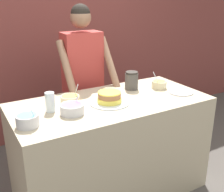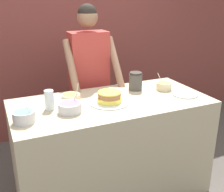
{
  "view_description": "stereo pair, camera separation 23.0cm",
  "coord_description": "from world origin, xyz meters",
  "px_view_note": "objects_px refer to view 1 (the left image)",
  "views": [
    {
      "loc": [
        -1.14,
        -1.58,
        1.82
      ],
      "look_at": [
        -0.02,
        0.37,
        1.01
      ],
      "focal_mm": 45.0,
      "sensor_mm": 36.0,
      "label": 1
    },
    {
      "loc": [
        -0.93,
        -1.68,
        1.82
      ],
      "look_at": [
        -0.02,
        0.37,
        1.01
      ],
      "focal_mm": 45.0,
      "sensor_mm": 36.0,
      "label": 2
    }
  ],
  "objects_px": {
    "person_baker": "(83,72)",
    "drinking_glass": "(50,102)",
    "frosting_bowl_blue": "(27,120)",
    "frosting_bowl_purple": "(72,109)",
    "frosting_bowl_olive": "(70,99)",
    "ceramic_plate": "(181,92)",
    "cake": "(109,98)",
    "frosting_bowl_yellow": "(159,84)",
    "stoneware_jar": "(132,81)"
  },
  "relations": [
    {
      "from": "person_baker",
      "to": "cake",
      "type": "height_order",
      "value": "person_baker"
    },
    {
      "from": "person_baker",
      "to": "drinking_glass",
      "type": "height_order",
      "value": "person_baker"
    },
    {
      "from": "frosting_bowl_yellow",
      "to": "person_baker",
      "type": "bearing_deg",
      "value": 135.31
    },
    {
      "from": "drinking_glass",
      "to": "ceramic_plate",
      "type": "distance_m",
      "value": 1.23
    },
    {
      "from": "person_baker",
      "to": "frosting_bowl_blue",
      "type": "relative_size",
      "value": 10.8
    },
    {
      "from": "cake",
      "to": "stoneware_jar",
      "type": "bearing_deg",
      "value": 30.79
    },
    {
      "from": "person_baker",
      "to": "frosting_bowl_yellow",
      "type": "distance_m",
      "value": 0.8
    },
    {
      "from": "person_baker",
      "to": "stoneware_jar",
      "type": "height_order",
      "value": "person_baker"
    },
    {
      "from": "frosting_bowl_blue",
      "to": "ceramic_plate",
      "type": "relative_size",
      "value": 0.69
    },
    {
      "from": "drinking_glass",
      "to": "stoneware_jar",
      "type": "distance_m",
      "value": 0.88
    },
    {
      "from": "stoneware_jar",
      "to": "ceramic_plate",
      "type": "bearing_deg",
      "value": -42.75
    },
    {
      "from": "cake",
      "to": "frosting_bowl_olive",
      "type": "relative_size",
      "value": 1.98
    },
    {
      "from": "stoneware_jar",
      "to": "frosting_bowl_yellow",
      "type": "bearing_deg",
      "value": -22.72
    },
    {
      "from": "frosting_bowl_purple",
      "to": "frosting_bowl_blue",
      "type": "relative_size",
      "value": 1.16
    },
    {
      "from": "frosting_bowl_olive",
      "to": "drinking_glass",
      "type": "xyz_separation_m",
      "value": [
        -0.21,
        -0.1,
        0.04
      ]
    },
    {
      "from": "cake",
      "to": "frosting_bowl_yellow",
      "type": "distance_m",
      "value": 0.64
    },
    {
      "from": "frosting_bowl_olive",
      "to": "frosting_bowl_purple",
      "type": "bearing_deg",
      "value": -108.0
    },
    {
      "from": "person_baker",
      "to": "drinking_glass",
      "type": "xyz_separation_m",
      "value": [
        -0.56,
        -0.6,
        -0.03
      ]
    },
    {
      "from": "cake",
      "to": "frosting_bowl_blue",
      "type": "xyz_separation_m",
      "value": [
        -0.72,
        -0.1,
        0.0
      ]
    },
    {
      "from": "frosting_bowl_olive",
      "to": "frosting_bowl_purple",
      "type": "distance_m",
      "value": 0.24
    },
    {
      "from": "frosting_bowl_olive",
      "to": "drinking_glass",
      "type": "relative_size",
      "value": 1.08
    },
    {
      "from": "ceramic_plate",
      "to": "cake",
      "type": "bearing_deg",
      "value": 172.15
    },
    {
      "from": "frosting_bowl_blue",
      "to": "drinking_glass",
      "type": "height_order",
      "value": "drinking_glass"
    },
    {
      "from": "frosting_bowl_yellow",
      "to": "drinking_glass",
      "type": "height_order",
      "value": "frosting_bowl_yellow"
    },
    {
      "from": "person_baker",
      "to": "frosting_bowl_blue",
      "type": "distance_m",
      "value": 1.1
    },
    {
      "from": "frosting_bowl_blue",
      "to": "frosting_bowl_purple",
      "type": "bearing_deg",
      "value": 7.9
    },
    {
      "from": "frosting_bowl_purple",
      "to": "stoneware_jar",
      "type": "xyz_separation_m",
      "value": [
        0.73,
        0.27,
        0.04
      ]
    },
    {
      "from": "cake",
      "to": "frosting_bowl_olive",
      "type": "height_order",
      "value": "frosting_bowl_olive"
    },
    {
      "from": "person_baker",
      "to": "frosting_bowl_yellow",
      "type": "height_order",
      "value": "person_baker"
    },
    {
      "from": "frosting_bowl_olive",
      "to": "frosting_bowl_yellow",
      "type": "xyz_separation_m",
      "value": [
        0.92,
        -0.06,
        0.0
      ]
    },
    {
      "from": "frosting_bowl_olive",
      "to": "drinking_glass",
      "type": "height_order",
      "value": "frosting_bowl_olive"
    },
    {
      "from": "frosting_bowl_olive",
      "to": "frosting_bowl_blue",
      "type": "xyz_separation_m",
      "value": [
        -0.43,
        -0.28,
        0.01
      ]
    },
    {
      "from": "cake",
      "to": "stoneware_jar",
      "type": "distance_m",
      "value": 0.44
    },
    {
      "from": "person_baker",
      "to": "cake",
      "type": "bearing_deg",
      "value": -95.29
    },
    {
      "from": "person_baker",
      "to": "ceramic_plate",
      "type": "relative_size",
      "value": 7.46
    },
    {
      "from": "frosting_bowl_purple",
      "to": "stoneware_jar",
      "type": "bearing_deg",
      "value": 20.48
    },
    {
      "from": "frosting_bowl_yellow",
      "to": "stoneware_jar",
      "type": "height_order",
      "value": "stoneware_jar"
    },
    {
      "from": "frosting_bowl_blue",
      "to": "cake",
      "type": "bearing_deg",
      "value": 8.06
    },
    {
      "from": "frosting_bowl_yellow",
      "to": "drinking_glass",
      "type": "relative_size",
      "value": 1.08
    },
    {
      "from": "frosting_bowl_blue",
      "to": "stoneware_jar",
      "type": "xyz_separation_m",
      "value": [
        1.09,
        0.32,
        0.04
      ]
    },
    {
      "from": "frosting_bowl_yellow",
      "to": "ceramic_plate",
      "type": "distance_m",
      "value": 0.23
    },
    {
      "from": "ceramic_plate",
      "to": "stoneware_jar",
      "type": "distance_m",
      "value": 0.48
    },
    {
      "from": "person_baker",
      "to": "frosting_bowl_olive",
      "type": "bearing_deg",
      "value": -124.99
    },
    {
      "from": "ceramic_plate",
      "to": "frosting_bowl_blue",
      "type": "bearing_deg",
      "value": -179.9
    },
    {
      "from": "frosting_bowl_olive",
      "to": "ceramic_plate",
      "type": "distance_m",
      "value": 1.05
    },
    {
      "from": "frosting_bowl_olive",
      "to": "person_baker",
      "type": "bearing_deg",
      "value": 55.01
    },
    {
      "from": "ceramic_plate",
      "to": "stoneware_jar",
      "type": "xyz_separation_m",
      "value": [
        -0.35,
        0.32,
        0.08
      ]
    },
    {
      "from": "person_baker",
      "to": "cake",
      "type": "relative_size",
      "value": 5.09
    },
    {
      "from": "frosting_bowl_olive",
      "to": "frosting_bowl_blue",
      "type": "bearing_deg",
      "value": -147.31
    },
    {
      "from": "frosting_bowl_purple",
      "to": "frosting_bowl_yellow",
      "type": "height_order",
      "value": "frosting_bowl_yellow"
    }
  ]
}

